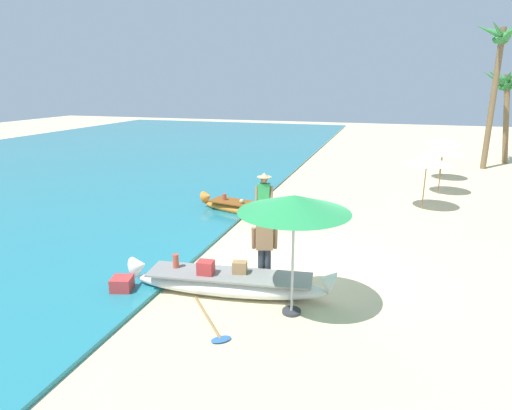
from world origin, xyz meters
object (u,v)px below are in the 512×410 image
at_px(palm_tree_tall_inland, 507,87).
at_px(cooler_box, 122,286).
at_px(person_vendor_hatted, 264,195).
at_px(paddle, 212,324).
at_px(patio_umbrella_large, 294,205).
at_px(boat_orange_midground, 255,210).
at_px(boat_white_foreground, 229,283).
at_px(person_tourist_customer, 264,245).
at_px(palm_tree_leaning_seaward, 500,52).

relative_size(palm_tree_tall_inland, cooler_box, 12.21).
bearing_deg(person_vendor_hatted, paddle, -83.10).
xyz_separation_m(patio_umbrella_large, palm_tree_tall_inland, (7.22, 19.05, 1.86)).
distance_m(boat_orange_midground, paddle, 6.62).
xyz_separation_m(boat_white_foreground, cooler_box, (-2.12, -0.66, -0.07)).
xyz_separation_m(patio_umbrella_large, paddle, (-1.29, -0.86, -2.13)).
xyz_separation_m(person_vendor_hatted, palm_tree_tall_inland, (9.21, 14.08, 3.07)).
bearing_deg(palm_tree_tall_inland, patio_umbrella_large, -110.76).
relative_size(person_tourist_customer, paddle, 1.16).
bearing_deg(cooler_box, boat_white_foreground, 1.81).
relative_size(person_vendor_hatted, paddle, 1.14).
height_order(patio_umbrella_large, paddle, patio_umbrella_large).
distance_m(boat_white_foreground, paddle, 1.25).
bearing_deg(patio_umbrella_large, person_tourist_customer, 131.18).
bearing_deg(patio_umbrella_large, cooler_box, -175.00).
bearing_deg(person_vendor_hatted, patio_umbrella_large, -68.14).
height_order(person_tourist_customer, paddle, person_tourist_customer).
distance_m(person_tourist_customer, paddle, 2.07).
distance_m(palm_tree_tall_inland, paddle, 22.02).
distance_m(person_tourist_customer, patio_umbrella_large, 1.73).
distance_m(patio_umbrella_large, palm_tree_leaning_seaward, 18.44).
distance_m(person_vendor_hatted, palm_tree_tall_inland, 17.10).
xyz_separation_m(person_tourist_customer, palm_tree_leaning_seaward, (7.06, 16.07, 4.73)).
bearing_deg(paddle, boat_white_foreground, 95.60).
height_order(palm_tree_leaning_seaward, cooler_box, palm_tree_leaning_seaward).
distance_m(person_vendor_hatted, person_tourist_customer, 4.21).
relative_size(person_vendor_hatted, patio_umbrella_large, 0.70).
height_order(person_tourist_customer, palm_tree_leaning_seaward, palm_tree_leaning_seaward).
distance_m(boat_white_foreground, palm_tree_leaning_seaward, 19.10).
relative_size(palm_tree_leaning_seaward, paddle, 4.94).
bearing_deg(paddle, person_tourist_customer, 75.12).
bearing_deg(palm_tree_tall_inland, person_tourist_customer, -113.90).
height_order(cooler_box, paddle, cooler_box).
bearing_deg(patio_umbrella_large, boat_white_foreground, 165.88).
relative_size(person_tourist_customer, palm_tree_leaning_seaward, 0.24).
bearing_deg(paddle, palm_tree_leaning_seaward, 67.12).
bearing_deg(boat_orange_midground, paddle, -79.36).
bearing_deg(paddle, boat_orange_midground, 100.64).
bearing_deg(boat_orange_midground, patio_umbrella_large, -66.01).
height_order(boat_orange_midground, patio_umbrella_large, patio_umbrella_large).
height_order(boat_orange_midground, cooler_box, boat_orange_midground).
distance_m(boat_white_foreground, person_tourist_customer, 1.07).
height_order(boat_orange_midground, person_tourist_customer, person_tourist_customer).
bearing_deg(palm_tree_tall_inland, person_vendor_hatted, -123.20).
relative_size(boat_white_foreground, paddle, 3.04).
relative_size(boat_white_foreground, boat_orange_midground, 1.05).
distance_m(person_vendor_hatted, palm_tree_leaning_seaward, 15.33).
height_order(person_vendor_hatted, cooler_box, person_vendor_hatted).
xyz_separation_m(person_tourist_customer, palm_tree_tall_inland, (8.03, 18.12, 3.08)).
relative_size(boat_white_foreground, patio_umbrella_large, 1.87).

